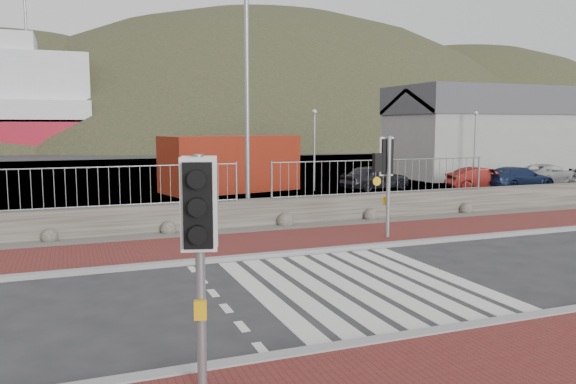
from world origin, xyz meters
name	(u,v)px	position (x,y,z in m)	size (l,w,h in m)	color
ground	(359,285)	(0.00, 0.00, 0.00)	(220.00, 220.00, 0.00)	#28282B
sidewalk_far	(283,242)	(0.00, 4.50, 0.04)	(40.00, 3.00, 0.08)	maroon
kerb_near	(449,331)	(0.00, -3.00, 0.05)	(40.00, 0.25, 0.12)	gray
kerb_far	(304,252)	(0.00, 3.00, 0.05)	(40.00, 0.25, 0.12)	gray
zebra_crossing	(359,284)	(0.00, 0.00, 0.01)	(4.62, 5.60, 0.01)	silver
gravel_strip	(261,230)	(0.00, 6.50, 0.03)	(40.00, 1.50, 0.06)	#59544C
stone_wall	(253,213)	(0.00, 7.30, 0.45)	(40.00, 0.60, 0.90)	#48443B
railing	(254,172)	(0.00, 7.15, 1.82)	(18.07, 0.07, 1.22)	gray
quay	(160,175)	(0.00, 27.90, 0.00)	(120.00, 40.00, 0.50)	#4C4C4F
water	(118,152)	(0.00, 62.90, 0.00)	(220.00, 50.00, 0.05)	#3F4C54
harbor_building	(484,131)	(20.00, 19.90, 2.93)	(12.20, 6.20, 5.80)	#9E9E99
hills_backdrop	(151,277)	(6.74, 87.90, -23.05)	(254.00, 90.00, 100.00)	#29301C
traffic_signal_near	(199,224)	(-4.12, -3.56, 2.14)	(0.48, 0.36, 2.97)	gray
traffic_signal_far	(388,165)	(2.98, 3.87, 2.19)	(0.71, 0.27, 3.01)	gray
streetlight	(251,72)	(0.22, 8.14, 5.09)	(1.87, 0.72, 9.04)	gray
shipping_container	(230,164)	(2.00, 17.39, 1.40)	(6.72, 2.80, 2.80)	maroon
car_a	(375,177)	(9.18, 15.30, 0.65)	(1.53, 3.80, 1.29)	black
car_b	(483,179)	(14.17, 12.99, 0.59)	(1.25, 3.58, 1.18)	#61120D
car_c	(518,178)	(16.11, 12.58, 0.60)	(1.67, 4.12, 1.20)	#152142
car_d	(546,174)	(19.26, 13.83, 0.59)	(1.96, 4.26, 1.18)	#A1A1A1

